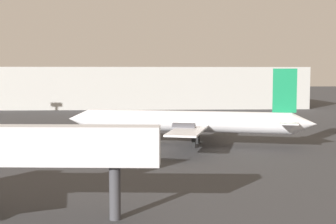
# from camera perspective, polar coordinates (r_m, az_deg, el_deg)

# --- Properties ---
(airplane_distant) EXTENTS (30.66, 21.97, 9.48)m
(airplane_distant) POSITION_cam_1_polar(r_m,az_deg,el_deg) (56.77, 2.60, -1.16)
(airplane_distant) COLOR white
(airplane_distant) RESTS_ON ground_plane
(terminal_building) EXTENTS (89.46, 21.79, 10.48)m
(terminal_building) POSITION_cam_1_polar(r_m,az_deg,el_deg) (123.08, -4.63, 3.09)
(terminal_building) COLOR #B7B7B2
(terminal_building) RESTS_ON ground_plane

